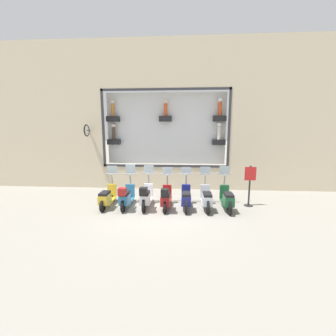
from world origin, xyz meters
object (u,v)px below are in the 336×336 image
object	(u,v)px
scooter_green_0	(227,199)
scooter_yellow_6	(107,197)
scooter_navy_2	(186,198)
shop_sign_post	(250,184)
scooter_silver_1	(206,198)
scooter_red_3	(166,198)
scooter_white_4	(146,197)
scooter_teal_5	(126,197)

from	to	relation	value
scooter_green_0	scooter_yellow_6	distance (m)	4.81
scooter_yellow_6	scooter_navy_2	bearing A→B (deg)	-89.91
scooter_yellow_6	shop_sign_post	world-z (taller)	shop_sign_post
scooter_green_0	scooter_navy_2	size ratio (longest dim) A/B	1.00
scooter_silver_1	shop_sign_post	distance (m)	1.92
scooter_red_3	scooter_white_4	distance (m)	0.80
scooter_green_0	scooter_yellow_6	size ratio (longest dim) A/B	1.01
scooter_yellow_6	shop_sign_post	xyz separation A→B (m)	(0.53, -5.80, 0.50)
scooter_green_0	scooter_white_4	size ratio (longest dim) A/B	1.00
scooter_silver_1	scooter_white_4	distance (m)	2.41
scooter_teal_5	scooter_navy_2	bearing A→B (deg)	-88.46
scooter_green_0	scooter_yellow_6	xyz separation A→B (m)	(-0.01, 4.81, -0.03)
scooter_navy_2	scooter_teal_5	world-z (taller)	scooter_teal_5
scooter_teal_5	scooter_yellow_6	distance (m)	0.81
scooter_silver_1	scooter_white_4	xyz separation A→B (m)	(-0.06, 2.40, 0.04)
shop_sign_post	scooter_green_0	bearing A→B (deg)	117.66
scooter_red_3	shop_sign_post	distance (m)	3.47
scooter_silver_1	scooter_green_0	bearing A→B (deg)	-89.88
scooter_silver_1	shop_sign_post	bearing A→B (deg)	-73.81
scooter_silver_1	scooter_red_3	distance (m)	1.60
scooter_teal_5	scooter_silver_1	bearing A→B (deg)	-88.83
scooter_teal_5	shop_sign_post	world-z (taller)	shop_sign_post
scooter_red_3	scooter_teal_5	distance (m)	1.60
scooter_white_4	scooter_red_3	bearing A→B (deg)	-90.95
scooter_red_3	shop_sign_post	world-z (taller)	shop_sign_post
scooter_navy_2	scooter_red_3	size ratio (longest dim) A/B	1.01
scooter_green_0	scooter_navy_2	bearing A→B (deg)	90.09
scooter_green_0	scooter_navy_2	world-z (taller)	scooter_green_0
scooter_teal_5	scooter_yellow_6	xyz separation A→B (m)	(0.06, 0.80, -0.05)
scooter_red_3	shop_sign_post	size ratio (longest dim) A/B	1.06
scooter_white_4	scooter_navy_2	bearing A→B (deg)	-87.97
scooter_green_0	scooter_silver_1	size ratio (longest dim) A/B	1.00
scooter_green_0	scooter_teal_5	size ratio (longest dim) A/B	1.01
scooter_teal_5	shop_sign_post	xyz separation A→B (m)	(0.59, -5.00, 0.45)
scooter_red_3	scooter_white_4	bearing A→B (deg)	89.05
shop_sign_post	scooter_teal_5	bearing A→B (deg)	96.68
scooter_silver_1	scooter_teal_5	xyz separation A→B (m)	(-0.07, 3.21, 0.03)
scooter_red_3	scooter_white_4	size ratio (longest dim) A/B	0.99
scooter_silver_1	scooter_teal_5	size ratio (longest dim) A/B	1.01
scooter_silver_1	scooter_navy_2	world-z (taller)	scooter_silver_1
scooter_navy_2	scooter_yellow_6	xyz separation A→B (m)	(-0.01, 3.21, -0.02)
scooter_green_0	scooter_red_3	distance (m)	2.41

